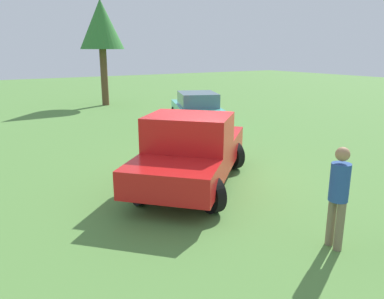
# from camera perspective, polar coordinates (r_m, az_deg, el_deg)

# --- Properties ---
(ground_plane) EXTENTS (80.00, 80.00, 0.00)m
(ground_plane) POSITION_cam_1_polar(r_m,az_deg,el_deg) (9.80, 1.67, -4.66)
(ground_plane) COLOR #54843D
(pickup_truck) EXTENTS (4.72, 4.81, 1.81)m
(pickup_truck) POSITION_cam_1_polar(r_m,az_deg,el_deg) (9.13, -0.19, 0.03)
(pickup_truck) COLOR black
(pickup_truck) RESTS_ON ground_plane
(sedan_near) EXTENTS (4.84, 3.36, 1.46)m
(sedan_near) POSITION_cam_1_polar(r_m,az_deg,el_deg) (17.03, 0.76, 6.08)
(sedan_near) COLOR black
(sedan_near) RESTS_ON ground_plane
(person_bystander) EXTENTS (0.37, 0.37, 1.78)m
(person_bystander) POSITION_cam_1_polar(r_m,az_deg,el_deg) (6.69, 21.43, -6.04)
(person_bystander) COLOR #7A6B51
(person_bystander) RESTS_ON ground_plane
(tree_back_right) EXTENTS (2.58, 2.58, 6.15)m
(tree_back_right) POSITION_cam_1_polar(r_m,az_deg,el_deg) (23.66, -13.65, 17.82)
(tree_back_right) COLOR brown
(tree_back_right) RESTS_ON ground_plane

